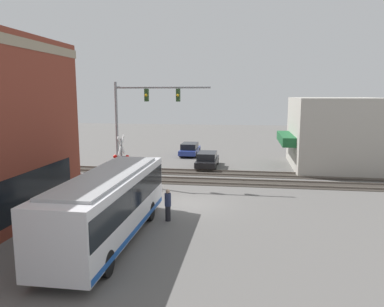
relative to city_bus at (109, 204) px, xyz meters
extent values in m
plane|color=#605E5B|center=(6.22, -2.80, -1.74)|extent=(120.00, 120.00, 0.00)
cube|color=#B2ADA3|center=(19.54, -14.20, 1.43)|extent=(9.47, 7.81, 6.33)
cube|color=#19592D|center=(19.54, -9.75, 0.86)|extent=(6.63, 1.20, 0.80)
cube|color=silver|center=(0.01, 0.00, -0.01)|extent=(10.29, 2.55, 2.61)
cube|color=black|center=(0.01, 0.00, 0.38)|extent=(10.08, 2.59, 1.09)
cube|color=#194CA5|center=(0.01, 0.00, -1.14)|extent=(10.08, 2.58, 0.24)
cube|color=#A5A8AA|center=(0.01, 0.00, 1.36)|extent=(8.74, 2.17, 0.12)
cylinder|color=black|center=(2.95, 0.00, -1.24)|extent=(1.00, 2.57, 1.00)
cylinder|color=black|center=(-3.33, 0.00, -1.24)|extent=(1.00, 2.57, 1.00)
cylinder|color=gray|center=(10.70, 3.35, 2.03)|extent=(0.20, 0.20, 7.53)
cylinder|color=gray|center=(10.70, -0.11, 5.39)|extent=(0.16, 6.91, 0.16)
cube|color=#284723|center=(10.70, 1.04, 4.84)|extent=(0.30, 0.27, 0.90)
sphere|color=yellow|center=(10.53, 1.04, 4.84)|extent=(0.20, 0.20, 0.20)
cube|color=#284723|center=(10.70, -1.26, 4.84)|extent=(0.30, 0.27, 0.90)
sphere|color=yellow|center=(10.53, -1.26, 4.84)|extent=(0.20, 0.20, 0.20)
cylinder|color=gray|center=(9.30, 2.57, 0.06)|extent=(0.14, 0.14, 3.60)
cube|color=white|center=(9.30, 2.57, 1.36)|extent=(1.41, 0.06, 1.41)
cube|color=white|center=(9.30, 2.57, 1.36)|extent=(1.41, 0.06, 1.41)
cylinder|color=#38383A|center=(9.30, 2.57, 0.56)|extent=(0.08, 0.90, 0.08)
sphere|color=red|center=(9.25, 2.12, 0.56)|extent=(0.28, 0.28, 0.28)
sphere|color=red|center=(9.25, 3.02, 0.56)|extent=(0.28, 0.28, 0.28)
cube|color=#332D28|center=(12.22, -2.80, -1.72)|extent=(2.60, 60.00, 0.03)
cube|color=#6B6056|center=(11.50, -2.80, -1.66)|extent=(0.07, 60.00, 0.15)
cube|color=#6B6056|center=(12.94, -2.80, -1.66)|extent=(0.07, 60.00, 0.15)
cube|color=#332D28|center=(15.42, -2.80, -1.72)|extent=(2.60, 60.00, 0.03)
cube|color=#6B6056|center=(14.70, -2.80, -1.66)|extent=(0.07, 60.00, 0.15)
cube|color=#6B6056|center=(16.14, -2.80, -1.66)|extent=(0.07, 60.00, 0.15)
cube|color=black|center=(18.07, -2.60, -1.22)|extent=(4.68, 1.80, 0.52)
cube|color=black|center=(17.83, -2.60, -0.64)|extent=(2.57, 1.62, 0.63)
cylinder|color=black|center=(19.52, -2.60, -1.42)|extent=(0.64, 1.82, 0.64)
cylinder|color=black|center=(16.62, -2.60, -1.42)|extent=(0.64, 1.82, 0.64)
cube|color=navy|center=(24.46, 0.00, -1.23)|extent=(4.69, 1.80, 0.50)
cube|color=black|center=(24.23, 0.00, -0.67)|extent=(2.58, 1.62, 0.62)
cylinder|color=black|center=(25.91, 0.00, -1.42)|extent=(0.64, 1.82, 0.64)
cylinder|color=black|center=(23.01, 0.00, -1.42)|extent=(0.64, 1.82, 0.64)
cylinder|color=black|center=(2.99, -2.10, -1.33)|extent=(0.28, 0.28, 0.82)
cylinder|color=#262D4C|center=(2.99, -2.10, -0.58)|extent=(0.34, 0.34, 0.68)
sphere|color=tan|center=(2.99, -2.10, -0.13)|extent=(0.22, 0.22, 0.22)
camera|label=1|loc=(-15.67, -6.13, 4.92)|focal=35.00mm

